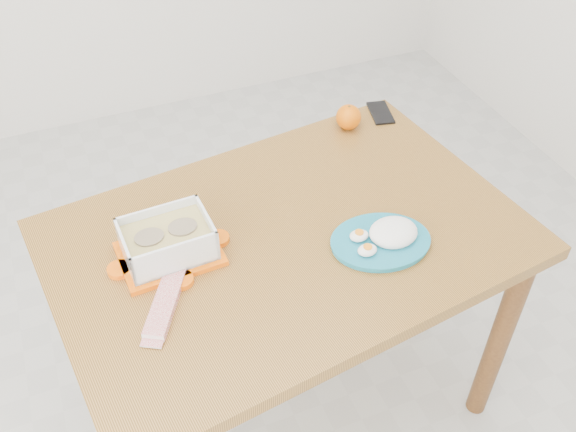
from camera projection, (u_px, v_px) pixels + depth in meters
name	position (u px, v px, depth m)	size (l,w,h in m)	color
ground	(245.00, 377.00, 2.16)	(3.50, 3.50, 0.00)	#B7B7B2
dining_table	(288.00, 263.00, 1.66)	(1.24, 0.91, 0.75)	#A7702F
food_container	(168.00, 241.00, 1.50)	(0.24, 0.19, 0.10)	#FF6407
orange_fruit	(349.00, 117.00, 1.90)	(0.08, 0.08, 0.08)	orange
rice_plate	(385.00, 237.00, 1.55)	(0.28, 0.28, 0.07)	teal
candy_bar	(165.00, 302.00, 1.41)	(0.20, 0.05, 0.02)	#B1090D
smartphone	(381.00, 113.00, 1.98)	(0.06, 0.12, 0.01)	black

